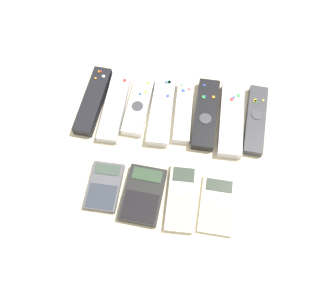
{
  "coord_description": "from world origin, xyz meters",
  "views": [
    {
      "loc": [
        0.05,
        -0.3,
        0.71
      ],
      "look_at": [
        0.0,
        0.03,
        0.01
      ],
      "focal_mm": 35.0,
      "sensor_mm": 36.0,
      "label": 1
    }
  ],
  "objects_px": {
    "remote_1": "(115,104)",
    "remote_6": "(231,119)",
    "remote_5": "(206,114)",
    "remote_3": "(162,110)",
    "remote_0": "(93,100)",
    "calculator_3": "(217,205)",
    "remote_7": "(256,120)",
    "remote_2": "(138,106)",
    "remote_4": "(184,111)",
    "calculator_2": "(181,197)",
    "calculator_1": "(143,195)",
    "calculator_0": "(104,186)"
  },
  "relations": [
    {
      "from": "remote_1",
      "to": "remote_6",
      "type": "relative_size",
      "value": 1.05
    },
    {
      "from": "remote_5",
      "to": "remote_3",
      "type": "bearing_deg",
      "value": -177.59
    },
    {
      "from": "remote_0",
      "to": "remote_1",
      "type": "bearing_deg",
      "value": 3.16
    },
    {
      "from": "calculator_3",
      "to": "remote_7",
      "type": "bearing_deg",
      "value": 72.29
    },
    {
      "from": "remote_5",
      "to": "remote_7",
      "type": "distance_m",
      "value": 0.12
    },
    {
      "from": "remote_6",
      "to": "remote_2",
      "type": "bearing_deg",
      "value": 177.92
    },
    {
      "from": "remote_7",
      "to": "remote_5",
      "type": "bearing_deg",
      "value": -175.93
    },
    {
      "from": "remote_4",
      "to": "calculator_3",
      "type": "distance_m",
      "value": 0.25
    },
    {
      "from": "remote_1",
      "to": "remote_2",
      "type": "distance_m",
      "value": 0.06
    },
    {
      "from": "remote_2",
      "to": "calculator_3",
      "type": "height_order",
      "value": "remote_2"
    },
    {
      "from": "remote_1",
      "to": "remote_5",
      "type": "height_order",
      "value": "remote_5"
    },
    {
      "from": "remote_5",
      "to": "calculator_2",
      "type": "distance_m",
      "value": 0.22
    },
    {
      "from": "remote_4",
      "to": "remote_2",
      "type": "bearing_deg",
      "value": 178.07
    },
    {
      "from": "remote_1",
      "to": "calculator_2",
      "type": "height_order",
      "value": "remote_1"
    },
    {
      "from": "remote_4",
      "to": "calculator_2",
      "type": "distance_m",
      "value": 0.22
    },
    {
      "from": "remote_1",
      "to": "calculator_1",
      "type": "distance_m",
      "value": 0.25
    },
    {
      "from": "remote_6",
      "to": "remote_7",
      "type": "distance_m",
      "value": 0.06
    },
    {
      "from": "remote_6",
      "to": "calculator_2",
      "type": "distance_m",
      "value": 0.23
    },
    {
      "from": "remote_5",
      "to": "calculator_0",
      "type": "distance_m",
      "value": 0.3
    },
    {
      "from": "remote_2",
      "to": "remote_3",
      "type": "bearing_deg",
      "value": -0.75
    },
    {
      "from": "calculator_2",
      "to": "calculator_3",
      "type": "height_order",
      "value": "calculator_2"
    },
    {
      "from": "calculator_0",
      "to": "remote_1",
      "type": "bearing_deg",
      "value": 95.05
    },
    {
      "from": "remote_5",
      "to": "calculator_2",
      "type": "height_order",
      "value": "remote_5"
    },
    {
      "from": "calculator_0",
      "to": "calculator_3",
      "type": "xyz_separation_m",
      "value": [
        0.25,
        -0.01,
        -0.0
      ]
    },
    {
      "from": "calculator_2",
      "to": "calculator_0",
      "type": "bearing_deg",
      "value": 177.63
    },
    {
      "from": "remote_2",
      "to": "calculator_1",
      "type": "relative_size",
      "value": 1.23
    },
    {
      "from": "calculator_2",
      "to": "calculator_1",
      "type": "bearing_deg",
      "value": -178.0
    },
    {
      "from": "remote_1",
      "to": "remote_5",
      "type": "distance_m",
      "value": 0.23
    },
    {
      "from": "remote_2",
      "to": "calculator_0",
      "type": "xyz_separation_m",
      "value": [
        -0.04,
        -0.22,
        -0.0
      ]
    },
    {
      "from": "remote_7",
      "to": "calculator_1",
      "type": "bearing_deg",
      "value": -133.66
    },
    {
      "from": "remote_3",
      "to": "calculator_1",
      "type": "distance_m",
      "value": 0.22
    },
    {
      "from": "remote_0",
      "to": "remote_7",
      "type": "bearing_deg",
      "value": 3.71
    },
    {
      "from": "remote_4",
      "to": "calculator_1",
      "type": "relative_size",
      "value": 1.3
    },
    {
      "from": "calculator_3",
      "to": "remote_3",
      "type": "bearing_deg",
      "value": 126.54
    },
    {
      "from": "remote_1",
      "to": "calculator_0",
      "type": "xyz_separation_m",
      "value": [
        0.02,
        -0.22,
        -0.0
      ]
    },
    {
      "from": "remote_0",
      "to": "calculator_1",
      "type": "bearing_deg",
      "value": -49.94
    },
    {
      "from": "remote_2",
      "to": "calculator_0",
      "type": "height_order",
      "value": "remote_2"
    },
    {
      "from": "calculator_0",
      "to": "remote_4",
      "type": "bearing_deg",
      "value": 54.71
    },
    {
      "from": "remote_1",
      "to": "remote_4",
      "type": "height_order",
      "value": "same"
    },
    {
      "from": "remote_4",
      "to": "remote_6",
      "type": "relative_size",
      "value": 0.86
    },
    {
      "from": "remote_3",
      "to": "calculator_0",
      "type": "xyz_separation_m",
      "value": [
        -0.1,
        -0.21,
        -0.0
      ]
    },
    {
      "from": "remote_2",
      "to": "calculator_2",
      "type": "relative_size",
      "value": 1.07
    },
    {
      "from": "remote_6",
      "to": "remote_0",
      "type": "bearing_deg",
      "value": 178.57
    },
    {
      "from": "calculator_1",
      "to": "calculator_2",
      "type": "bearing_deg",
      "value": 6.68
    },
    {
      "from": "remote_1",
      "to": "calculator_0",
      "type": "distance_m",
      "value": 0.22
    },
    {
      "from": "calculator_1",
      "to": "remote_4",
      "type": "bearing_deg",
      "value": 77.32
    },
    {
      "from": "remote_1",
      "to": "calculator_0",
      "type": "height_order",
      "value": "remote_1"
    },
    {
      "from": "remote_4",
      "to": "remote_6",
      "type": "bearing_deg",
      "value": -6.01
    },
    {
      "from": "remote_6",
      "to": "calculator_1",
      "type": "height_order",
      "value": "remote_6"
    },
    {
      "from": "remote_0",
      "to": "remote_7",
      "type": "height_order",
      "value": "remote_0"
    }
  ]
}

